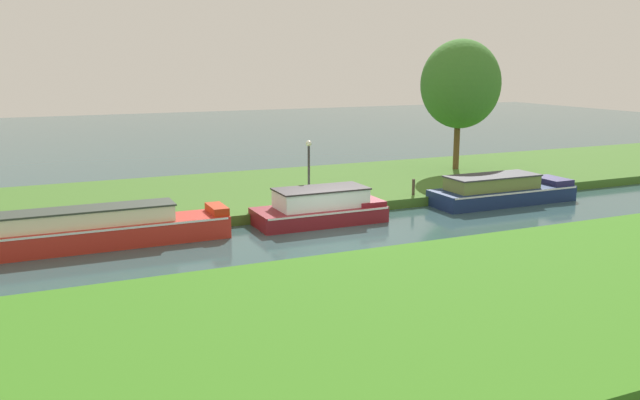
# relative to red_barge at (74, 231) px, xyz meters

# --- Properties ---
(ground_plane) EXTENTS (120.00, 120.00, 0.00)m
(ground_plane) POSITION_rel_red_barge_xyz_m (8.82, -1.20, -0.61)
(ground_plane) COLOR #314F51
(riverbank_far) EXTENTS (72.00, 10.00, 0.40)m
(riverbank_far) POSITION_rel_red_barge_xyz_m (8.82, 5.80, -0.41)
(riverbank_far) COLOR #3F6B26
(riverbank_far) RESTS_ON ground_plane
(riverbank_near) EXTENTS (72.00, 10.00, 0.40)m
(riverbank_near) POSITION_rel_red_barge_xyz_m (8.82, -10.20, -0.41)
(riverbank_near) COLOR #38761D
(riverbank_near) RESTS_ON ground_plane
(red_barge) EXTENTS (10.05, 1.64, 1.37)m
(red_barge) POSITION_rel_red_barge_xyz_m (0.00, 0.00, 0.00)
(red_barge) COLOR red
(red_barge) RESTS_ON ground_plane
(navy_narrowboat) EXTENTS (6.71, 2.07, 1.30)m
(navy_narrowboat) POSITION_rel_red_barge_xyz_m (17.84, 0.00, -0.07)
(navy_narrowboat) COLOR navy
(navy_narrowboat) RESTS_ON ground_plane
(maroon_cruiser) EXTENTS (5.07, 2.14, 1.37)m
(maroon_cruiser) POSITION_rel_red_barge_xyz_m (9.06, 0.00, -0.03)
(maroon_cruiser) COLOR maroon
(maroon_cruiser) RESTS_ON ground_plane
(willow_tree_left) EXTENTS (4.37, 3.99, 6.95)m
(willow_tree_left) POSITION_rel_red_barge_xyz_m (20.16, 6.51, 4.36)
(willow_tree_left) COLOR brown
(willow_tree_left) RESTS_ON riverbank_far
(lamp_post) EXTENTS (0.24, 0.24, 2.56)m
(lamp_post) POSITION_rel_red_barge_xyz_m (9.49, 2.19, 1.42)
(lamp_post) COLOR #333338
(lamp_post) RESTS_ON riverbank_far
(mooring_post_near) EXTENTS (0.13, 0.13, 0.70)m
(mooring_post_near) POSITION_rel_red_barge_xyz_m (14.20, 1.47, 0.14)
(mooring_post_near) COLOR #4A3C31
(mooring_post_near) RESTS_ON riverbank_far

